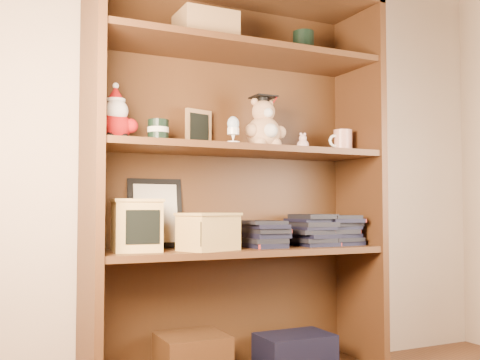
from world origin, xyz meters
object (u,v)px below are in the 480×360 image
Objects in this scene: grad_teddy_bear at (264,128)px; treats_box at (137,225)px; bookcase at (234,191)px; teacher_mug at (342,141)px.

grad_teddy_bear is 0.65m from treats_box.
grad_teddy_bear is at bearing -0.64° from treats_box.
teacher_mug is at bearing -5.78° from bookcase.
bookcase is 8.25× the size of treats_box.
teacher_mug is at bearing 0.98° from grad_teddy_bear.
treats_box is at bearing 179.36° from grad_teddy_bear.
treats_box is at bearing -179.95° from teacher_mug.
bookcase is 14.10× the size of teacher_mug.
bookcase reaches higher than teacher_mug.
teacher_mug is 0.98m from treats_box.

